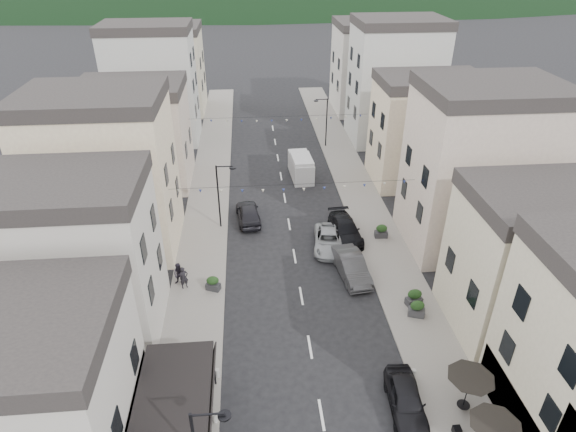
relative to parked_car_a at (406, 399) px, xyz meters
name	(u,v)px	position (x,y,z in m)	size (l,w,h in m)	color
sidewalk_left	(209,196)	(-12.10, 26.00, -0.71)	(4.00, 76.00, 0.12)	slate
sidewalk_right	(357,190)	(2.90, 26.00, -0.71)	(4.00, 76.00, 0.12)	slate
boutique_awning	(178,402)	(-11.85, -1.00, 2.35)	(3.77, 7.50, 3.28)	black
buildings_row_left	(138,120)	(-19.10, 31.75, 5.35)	(10.20, 54.16, 14.00)	beige
buildings_row_right	(418,114)	(9.90, 30.59, 5.55)	(10.20, 54.16, 14.50)	#B8AF93
cafe_terrace	(494,428)	(3.10, -3.20, 1.59)	(2.50, 8.10, 2.53)	black
streetlamp_left_far	(221,190)	(-10.42, 20.00, 2.93)	(1.70, 0.56, 6.00)	black
streetlamp_right_far	(324,117)	(1.22, 38.00, 2.93)	(1.70, 0.56, 6.00)	black
bollards	(323,418)	(-4.60, -0.50, -0.35)	(11.66, 10.26, 0.60)	gray
bunting_near	(294,188)	(-4.60, 16.00, 4.88)	(19.00, 0.28, 0.62)	black
bunting_far	(279,120)	(-4.60, 32.00, 4.88)	(19.00, 0.28, 0.62)	black
parked_car_a	(406,399)	(0.00, 0.00, 0.00)	(1.82, 4.52, 1.54)	black
parked_car_b	(352,266)	(-0.55, 12.10, 0.08)	(1.79, 5.14, 1.69)	#333336
parked_car_c	(328,240)	(-1.70, 16.02, -0.07)	(2.33, 5.06, 1.41)	#93979B
parked_car_d	(345,229)	(0.00, 17.46, 0.01)	(2.19, 5.40, 1.57)	black
parked_car_e	(248,213)	(-8.22, 20.87, 0.06)	(1.95, 4.84, 1.65)	black
delivery_van	(301,166)	(-2.47, 29.71, 0.45)	(2.34, 5.29, 2.48)	#B9B9BC
pedestrian_a	(184,278)	(-13.02, 11.57, 0.23)	(0.64, 0.42, 1.76)	black
pedestrian_b	(179,274)	(-13.40, 11.98, 0.26)	(0.89, 0.69, 1.82)	black
planter_la	(170,432)	(-12.54, -0.88, -0.07)	(1.09, 0.64, 1.18)	#2E2E30
planter_lb	(213,283)	(-10.94, 11.15, -0.09)	(1.16, 0.92, 1.14)	#2A2A2C
planter_ra	(417,309)	(2.94, 7.15, -0.05)	(1.23, 0.92, 1.22)	#333336
planter_rb	(414,297)	(3.12, 8.30, -0.04)	(1.24, 0.88, 1.25)	#302F32
planter_rc	(381,231)	(3.04, 17.04, -0.06)	(1.12, 0.66, 1.21)	#2A2A2C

